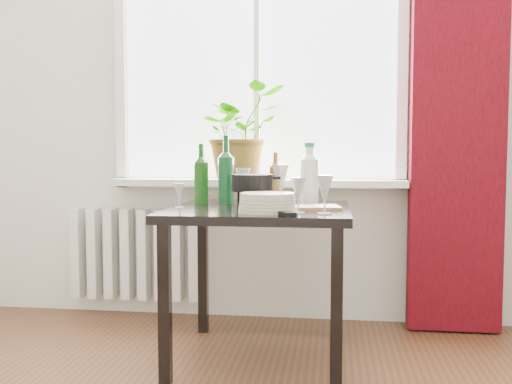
# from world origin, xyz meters

# --- Properties ---
(window) EXTENTS (1.72, 0.08, 1.62)m
(window) POSITION_xyz_m (0.00, 2.22, 1.60)
(window) COLOR white
(window) RESTS_ON ground
(windowsill) EXTENTS (1.72, 0.20, 0.04)m
(windowsill) POSITION_xyz_m (0.00, 2.15, 0.82)
(windowsill) COLOR silver
(windowsill) RESTS_ON ground
(curtain) EXTENTS (0.50, 0.12, 2.56)m
(curtain) POSITION_xyz_m (1.12, 2.12, 1.30)
(curtain) COLOR #3C050C
(curtain) RESTS_ON ground
(radiator) EXTENTS (0.80, 0.10, 0.55)m
(radiator) POSITION_xyz_m (-0.75, 2.18, 0.38)
(radiator) COLOR white
(radiator) RESTS_ON ground
(table) EXTENTS (0.85, 0.85, 0.74)m
(table) POSITION_xyz_m (0.10, 1.55, 0.65)
(table) COLOR black
(table) RESTS_ON ground
(potted_plant) EXTENTS (0.65, 0.65, 0.55)m
(potted_plant) POSITION_xyz_m (-0.09, 2.10, 1.12)
(potted_plant) COLOR #30671B
(potted_plant) RESTS_ON windowsill
(wine_bottle_left) EXTENTS (0.09, 0.09, 0.31)m
(wine_bottle_left) POSITION_xyz_m (-0.22, 1.70, 0.89)
(wine_bottle_left) COLOR #0E3F0C
(wine_bottle_left) RESTS_ON table
(wine_bottle_right) EXTENTS (0.09, 0.09, 0.35)m
(wine_bottle_right) POSITION_xyz_m (-0.10, 1.72, 0.92)
(wine_bottle_right) COLOR #0C411B
(wine_bottle_right) RESTS_ON table
(bottle_amber) EXTENTS (0.07, 0.07, 0.27)m
(bottle_amber) POSITION_xyz_m (0.14, 1.91, 0.87)
(bottle_amber) COLOR #663A0B
(bottle_amber) RESTS_ON table
(cleaning_bottle) EXTENTS (0.10, 0.10, 0.32)m
(cleaning_bottle) POSITION_xyz_m (0.33, 1.72, 0.90)
(cleaning_bottle) COLOR silver
(cleaning_bottle) RESTS_ON table
(wineglass_front_right) EXTENTS (0.08, 0.08, 0.16)m
(wineglass_front_right) POSITION_xyz_m (0.30, 1.29, 0.82)
(wineglass_front_right) COLOR #B6BEC5
(wineglass_front_right) RESTS_ON table
(wineglass_far_right) EXTENTS (0.10, 0.10, 0.17)m
(wineglass_far_right) POSITION_xyz_m (0.41, 1.28, 0.83)
(wineglass_far_right) COLOR silver
(wineglass_far_right) RESTS_ON table
(wineglass_back_center) EXTENTS (0.12, 0.12, 0.21)m
(wineglass_back_center) POSITION_xyz_m (0.19, 1.69, 0.84)
(wineglass_back_center) COLOR silver
(wineglass_back_center) RESTS_ON table
(wineglass_back_left) EXTENTS (0.08, 0.08, 0.19)m
(wineglass_back_left) POSITION_xyz_m (-0.02, 1.80, 0.83)
(wineglass_back_left) COLOR white
(wineglass_back_left) RESTS_ON table
(wineglass_front_left) EXTENTS (0.06, 0.06, 0.12)m
(wineglass_front_left) POSITION_xyz_m (-0.27, 1.45, 0.80)
(wineglass_front_left) COLOR silver
(wineglass_front_left) RESTS_ON table
(plate_stack) EXTENTS (0.30, 0.30, 0.08)m
(plate_stack) POSITION_xyz_m (0.16, 1.33, 0.78)
(plate_stack) COLOR beige
(plate_stack) RESTS_ON table
(fondue_pot) EXTENTS (0.26, 0.24, 0.16)m
(fondue_pot) POSITION_xyz_m (0.06, 1.55, 0.82)
(fondue_pot) COLOR black
(fondue_pot) RESTS_ON table
(tv_remote) EXTENTS (0.12, 0.16, 0.02)m
(tv_remote) POSITION_xyz_m (0.24, 1.23, 0.75)
(tv_remote) COLOR black
(tv_remote) RESTS_ON table
(cutting_board) EXTENTS (0.30, 0.22, 0.01)m
(cutting_board) POSITION_xyz_m (0.34, 1.50, 0.75)
(cutting_board) COLOR #A47A4A
(cutting_board) RESTS_ON table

